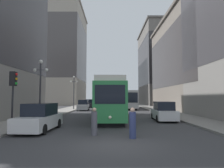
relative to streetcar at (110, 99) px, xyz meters
name	(u,v)px	position (x,y,z in m)	size (l,w,h in m)	color
ground_plane	(114,145)	(0.23, -11.43, -2.10)	(200.00, 200.00, 0.00)	#38383A
sidewalk_left	(80,106)	(-7.67, 28.57, -2.03)	(3.32, 120.00, 0.15)	gray
sidewalk_right	(143,106)	(8.12, 28.57, -2.03)	(3.32, 120.00, 0.15)	gray
streetcar	(110,99)	(0.00, 0.00, 0.00)	(2.65, 13.41, 3.89)	black
transit_bus	(128,99)	(3.34, 17.49, -0.15)	(2.71, 11.55, 3.45)	black
parked_car_left_near	(89,104)	(-4.71, 22.49, -1.26)	(1.96, 4.70, 1.82)	black
parked_car_left_mid	(83,105)	(-4.71, 12.87, -1.26)	(2.06, 4.32, 1.82)	black
parked_car_right_far	(164,112)	(5.16, -1.82, -1.26)	(2.07, 4.63, 1.82)	black
parked_car_left_far	(40,118)	(-4.71, -7.55, -1.26)	(2.05, 4.50, 1.82)	black
pedestrian_crossing_near	(94,122)	(-0.93, -9.07, -1.35)	(0.36, 0.36, 1.62)	#4C4C56
pedestrian_crossing_far	(133,124)	(1.24, -10.00, -1.33)	(0.37, 0.37, 1.66)	navy
traffic_light_near_left	(13,85)	(-6.39, -7.88, 0.95)	(0.47, 0.36, 3.77)	#232328
lamp_post_left_near	(40,80)	(-6.61, -2.42, 1.75)	(1.41, 0.36, 5.65)	#333338
lamp_post_left_far	(74,87)	(-6.61, 14.15, 1.93)	(1.41, 0.36, 5.96)	#333338
building_left_corner	(65,55)	(-15.08, 42.25, 14.01)	(12.11, 21.42, 31.23)	#A89E8E
building_right_corner	(200,61)	(15.66, 12.59, 6.49)	(12.35, 24.20, 16.75)	slate
building_right_far	(161,65)	(15.46, 37.89, 9.91)	(11.96, 20.33, 23.34)	slate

